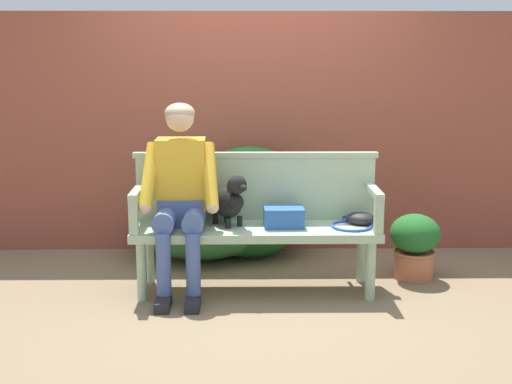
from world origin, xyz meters
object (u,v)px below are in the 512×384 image
at_px(garden_bench, 256,235).
at_px(baseball_glove, 361,219).
at_px(tennis_racket, 351,225).
at_px(dog_on_bench, 230,200).
at_px(sports_bag, 284,217).
at_px(person_seated, 180,190).
at_px(potted_plant, 415,243).

distance_m(garden_bench, baseball_glove, 0.76).
bearing_deg(tennis_racket, dog_on_bench, 178.23).
xyz_separation_m(dog_on_bench, tennis_racket, (0.86, -0.03, -0.18)).
bearing_deg(garden_bench, sports_bag, -2.15).
relative_size(dog_on_bench, baseball_glove, 1.73).
bearing_deg(tennis_racket, garden_bench, 179.62).
bearing_deg(dog_on_bench, sports_bag, -4.40).
relative_size(tennis_racket, sports_bag, 2.05).
bearing_deg(person_seated, tennis_racket, 0.44).
distance_m(garden_bench, dog_on_bench, 0.31).
distance_m(person_seated, tennis_racket, 1.23).
bearing_deg(baseball_glove, tennis_racket, -123.25).
bearing_deg(garden_bench, person_seated, -178.52).
relative_size(dog_on_bench, tennis_racket, 0.66).
relative_size(garden_bench, tennis_racket, 3.04).
bearing_deg(baseball_glove, sports_bag, -148.67).
height_order(tennis_racket, potted_plant, tennis_racket).
bearing_deg(baseball_glove, dog_on_bench, -152.47).
distance_m(baseball_glove, potted_plant, 0.56).
bearing_deg(potted_plant, sports_bag, -165.26).
bearing_deg(potted_plant, tennis_racket, -153.63).
bearing_deg(sports_bag, tennis_racket, 0.34).
relative_size(person_seated, dog_on_bench, 3.54).
height_order(dog_on_bench, baseball_glove, dog_on_bench).
xyz_separation_m(baseball_glove, potted_plant, (0.45, 0.22, -0.25)).
xyz_separation_m(garden_bench, person_seated, (-0.53, -0.01, 0.33)).
height_order(garden_bench, sports_bag, sports_bag).
xyz_separation_m(tennis_racket, potted_plant, (0.53, 0.26, -0.21)).
bearing_deg(potted_plant, dog_on_bench, -170.38).
bearing_deg(person_seated, garden_bench, 1.48).
relative_size(garden_bench, dog_on_bench, 4.57).
relative_size(person_seated, sports_bag, 4.81).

